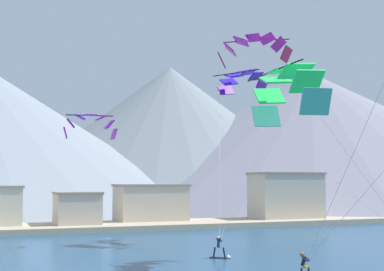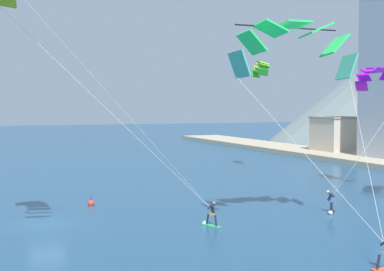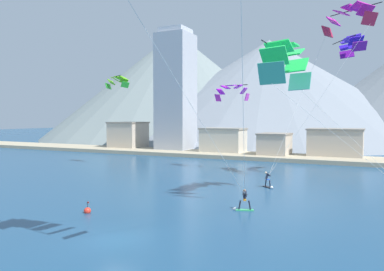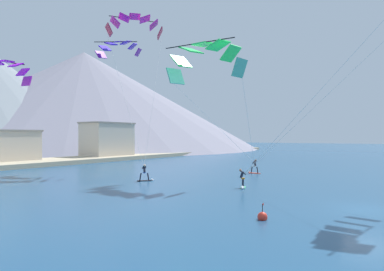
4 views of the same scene
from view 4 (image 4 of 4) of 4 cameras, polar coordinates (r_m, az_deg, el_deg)
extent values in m
plane|color=navy|center=(26.24, 24.70, -10.24)|extent=(400.00, 400.00, 0.00)
cube|color=#33B266|center=(33.84, 7.77, -7.86)|extent=(1.50, 0.94, 0.07)
cylinder|color=black|center=(34.18, 7.81, -7.10)|extent=(0.28, 0.20, 0.75)
cylinder|color=black|center=(33.40, 7.72, -7.26)|extent=(0.28, 0.20, 0.75)
cube|color=orange|center=(33.74, 7.77, -6.49)|extent=(0.34, 0.38, 0.12)
cylinder|color=black|center=(33.71, 7.62, -5.92)|extent=(0.35, 0.46, 0.63)
cylinder|color=black|center=(33.81, 7.80, -5.60)|extent=(0.27, 0.53, 0.41)
cylinder|color=black|center=(33.57, 7.78, -5.64)|extent=(0.27, 0.53, 0.41)
cylinder|color=black|center=(33.68, 8.10, -5.67)|extent=(0.50, 0.22, 0.03)
sphere|color=#9E7051|center=(33.68, 7.39, -5.25)|extent=(0.23, 0.23, 0.23)
cone|color=white|center=(32.98, 7.67, -7.95)|extent=(0.41, 0.44, 0.36)
cube|color=black|center=(38.81, -7.29, -6.84)|extent=(1.37, 1.29, 0.07)
cylinder|color=black|center=(38.70, -7.87, -6.25)|extent=(0.27, 0.26, 0.77)
cylinder|color=black|center=(38.82, -6.70, -6.23)|extent=(0.27, 0.26, 0.77)
cube|color=blue|center=(38.72, -7.29, -5.62)|extent=(0.40, 0.40, 0.12)
cylinder|color=black|center=(38.57, -7.26, -5.13)|extent=(0.47, 0.49, 0.65)
cylinder|color=black|center=(38.64, -7.47, -4.84)|extent=(0.43, 0.47, 0.42)
cylinder|color=black|center=(38.67, -7.10, -4.84)|extent=(0.43, 0.47, 0.42)
cylinder|color=black|center=(38.84, -7.32, -4.86)|extent=(0.41, 0.37, 0.03)
sphere|color=beige|center=(38.37, -7.23, -4.56)|extent=(0.23, 0.23, 0.23)
cone|color=white|center=(38.93, -6.01, -6.72)|extent=(0.46, 0.47, 0.36)
cube|color=#E54C33|center=(46.71, 9.50, -5.68)|extent=(0.60, 1.48, 0.07)
cylinder|color=#231E28|center=(46.48, 9.93, -5.20)|extent=(0.15, 0.27, 0.76)
cylinder|color=#231E28|center=(46.87, 9.08, -5.15)|extent=(0.15, 0.27, 0.76)
cube|color=white|center=(46.63, 9.50, -4.66)|extent=(0.35, 0.28, 0.12)
cylinder|color=#231E28|center=(46.71, 9.58, -4.23)|extent=(0.49, 0.28, 0.65)
cylinder|color=#231E28|center=(46.55, 9.65, -4.02)|extent=(0.56, 0.15, 0.42)
cylinder|color=#231E28|center=(46.67, 9.38, -4.01)|extent=(0.56, 0.15, 0.42)
cylinder|color=black|center=(46.46, 9.41, -4.07)|extent=(0.09, 0.52, 0.03)
sphere|color=brown|center=(46.84, 9.69, -3.75)|extent=(0.23, 0.23, 0.23)
cone|color=white|center=(47.14, 8.58, -5.55)|extent=(0.39, 0.34, 0.36)
cylinder|color=silver|center=(33.44, 19.71, 5.63)|extent=(3.95, 12.98, 13.24)
cylinder|color=silver|center=(30.26, 18.66, 6.22)|extent=(2.59, 13.34, 13.24)
cube|color=#A81C3C|center=(50.41, -12.55, 15.44)|extent=(1.36, 1.75, 1.46)
cube|color=#D41DAC|center=(50.94, -11.63, 16.55)|extent=(1.71, 1.99, 1.28)
cube|color=#D41DAC|center=(51.34, -10.30, 17.25)|extent=(1.97, 2.10, 0.92)
cube|color=#D41DAC|center=(51.57, -8.75, 17.47)|extent=(2.09, 2.10, 0.42)
cube|color=#D41DAC|center=(51.58, -7.20, 17.17)|extent=(2.10, 1.98, 0.92)
cube|color=#D41DAC|center=(51.38, -5.85, 16.40)|extent=(1.98, 1.74, 1.28)
cube|color=#A81C3C|center=(50.99, -4.91, 15.26)|extent=(1.73, 1.41, 1.46)
cylinder|color=black|center=(52.18, -8.82, 17.11)|extent=(5.68, 3.61, 0.10)
cylinder|color=silver|center=(43.78, -10.37, 6.22)|extent=(4.37, 9.73, 16.08)
cylinder|color=silver|center=(44.14, -5.81, 6.17)|extent=(9.46, 4.93, 16.08)
cube|color=#41B092|center=(36.22, 7.28, 10.18)|extent=(2.21, 0.77, 1.79)
cube|color=#27F05C|center=(36.87, 5.94, 12.32)|extent=(2.26, 1.40, 1.51)
cube|color=#27F05C|center=(37.79, 4.01, 13.55)|extent=(2.30, 1.83, 0.98)
cube|color=#27F05C|center=(38.80, 1.86, 13.72)|extent=(2.31, 2.00, 0.29)
cube|color=#27F05C|center=(39.74, -0.13, 12.88)|extent=(2.30, 1.97, 0.98)
cube|color=#27F05C|center=(40.47, -1.66, 11.21)|extent=(2.26, 1.65, 1.51)
cube|color=#41B092|center=(40.88, -2.54, 9.01)|extent=(2.19, 1.09, 1.79)
cylinder|color=black|center=(38.03, 0.98, 13.88)|extent=(0.24, 8.03, 0.10)
cylinder|color=silver|center=(40.99, 8.64, 1.59)|extent=(10.35, 3.26, 8.88)
cylinder|color=silver|center=(43.23, 3.76, 1.50)|extent=(9.53, 5.21, 8.88)
cube|color=#76179A|center=(51.37, -8.20, 12.43)|extent=(1.73, 1.48, 1.24)
cube|color=#3215D0|center=(51.66, -9.04, 13.27)|extent=(1.83, 1.65, 1.12)
cube|color=#3215D0|center=(52.05, -10.08, 13.75)|extent=(1.92, 1.68, 0.87)
cube|color=#3215D0|center=(52.51, -11.19, 13.83)|extent=(1.97, 1.59, 0.52)
cube|color=#3215D0|center=(52.97, -12.24, 13.51)|extent=(1.97, 1.44, 0.87)
cube|color=#3215D0|center=(53.39, -13.10, 12.83)|extent=(1.94, 1.18, 1.12)
cube|color=#76179A|center=(53.72, -13.69, 11.88)|extent=(1.88, 0.84, 1.24)
cylinder|color=black|center=(51.81, -11.57, 13.81)|extent=(3.02, 4.89, 0.10)
cube|color=#AE0DE9|center=(42.29, -26.45, 10.09)|extent=(1.11, 1.41, 0.23)
cube|color=#AE0DE9|center=(42.73, -25.28, 9.69)|extent=(1.01, 1.40, 0.64)
cube|color=#AE0DE9|center=(43.06, -24.38, 8.80)|extent=(0.78, 1.39, 0.94)
cube|color=#CB29C3|center=(43.23, -23.89, 7.59)|extent=(0.43, 1.37, 1.06)
cylinder|color=black|center=(42.82, -26.83, 10.03)|extent=(4.38, 0.66, 0.10)
sphere|color=red|center=(21.54, 10.69, -12.09)|extent=(0.56, 0.56, 0.56)
cylinder|color=black|center=(21.44, 10.69, -10.79)|extent=(0.04, 0.04, 0.44)
cube|color=red|center=(21.48, 10.78, -10.27)|extent=(0.18, 0.01, 0.12)
cube|color=beige|center=(65.73, -26.71, -1.76)|extent=(9.09, 6.34, 5.26)
cube|color=gray|center=(65.70, -26.71, 0.66)|extent=(9.45, 6.59, 0.30)
cube|color=beige|center=(75.55, -12.76, -0.89)|extent=(9.78, 5.53, 6.93)
cube|color=gray|center=(75.58, -12.76, 1.85)|extent=(10.17, 5.76, 0.30)
cone|color=gray|center=(140.90, -16.12, 5.18)|extent=(123.91, 123.91, 34.68)
camera|label=1|loc=(18.56, 80.31, 3.81)|focal=50.00mm
camera|label=2|loc=(63.98, 33.35, 3.29)|focal=50.00mm
camera|label=3|loc=(42.46, 52.89, 3.84)|focal=35.00mm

